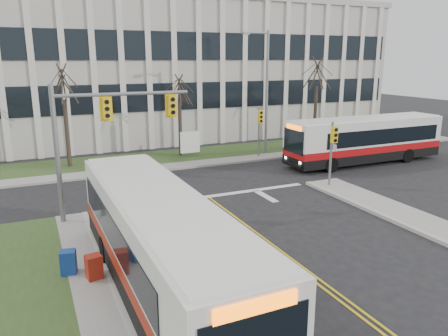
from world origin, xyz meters
TOP-DOWN VIEW (x-y plane):
  - ground at (0.00, 0.00)m, footprint 120.00×120.00m
  - sidewalk_cross at (5.00, 15.20)m, footprint 44.00×1.60m
  - building_lawn at (5.00, 18.00)m, footprint 44.00×5.00m
  - office_building at (5.00, 30.00)m, footprint 40.00×16.00m
  - mast_arm_signal at (-5.62, 7.16)m, footprint 6.11×0.38m
  - signal_pole_near at (7.20, 6.90)m, footprint 0.34×0.39m
  - signal_pole_far at (7.20, 15.40)m, footprint 0.34×0.39m
  - streetlight at (8.03, 16.20)m, footprint 2.15×0.25m
  - directory_sign at (2.50, 17.50)m, footprint 1.50×0.12m
  - tree_left at (-6.00, 18.00)m, footprint 1.80×1.80m
  - tree_mid at (2.00, 18.20)m, footprint 1.80×1.80m
  - tree_right at (14.00, 18.00)m, footprint 1.80×1.80m
  - bus_main at (-5.00, -0.48)m, footprint 2.73×12.06m
  - bus_cross at (13.18, 10.91)m, footprint 11.89×2.62m
  - newspaper_box_blue at (-7.53, 1.96)m, footprint 0.59×0.55m
  - newspaper_box_red at (-6.80, 1.23)m, footprint 0.56×0.52m

SIDE VIEW (x-z plane):
  - ground at x=0.00m, z-range 0.00..0.00m
  - building_lawn at x=5.00m, z-range 0.00..0.12m
  - sidewalk_cross at x=5.00m, z-range 0.00..0.14m
  - newspaper_box_blue at x=-7.53m, z-range 0.00..0.95m
  - newspaper_box_red at x=-6.80m, z-range 0.00..0.95m
  - directory_sign at x=2.50m, z-range 0.17..2.17m
  - bus_cross at x=13.18m, z-range 0.00..3.17m
  - bus_main at x=-5.00m, z-range 0.00..3.21m
  - signal_pole_near at x=7.20m, z-range 0.60..4.40m
  - signal_pole_far at x=7.20m, z-range 0.60..4.40m
  - mast_arm_signal at x=-5.62m, z-range 1.16..7.36m
  - tree_mid at x=2.00m, z-range 1.47..8.29m
  - streetlight at x=8.03m, z-range 0.59..9.79m
  - tree_left at x=-6.00m, z-range 1.66..9.36m
  - tree_right at x=14.00m, z-range 1.78..10.03m
  - office_building at x=5.00m, z-range 0.00..12.00m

